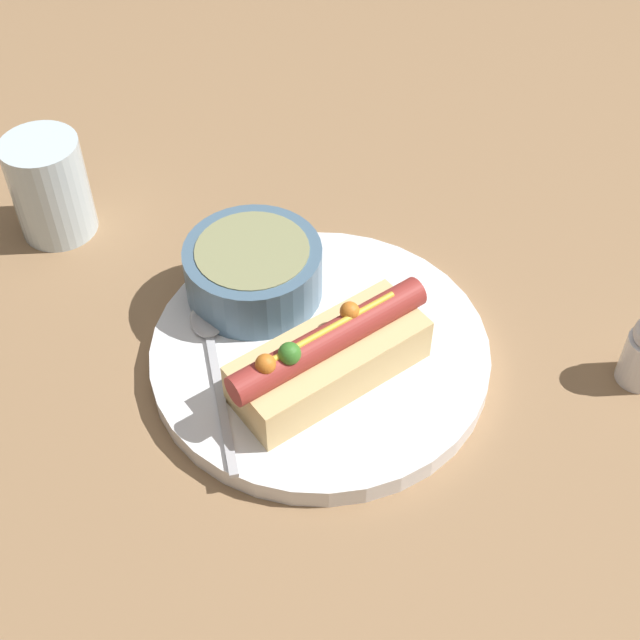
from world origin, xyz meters
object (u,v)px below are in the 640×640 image
(hot_dog, at_px, (329,356))
(drinking_glass, at_px, (50,187))
(soup_bowl, at_px, (253,269))
(spoon, at_px, (211,342))

(hot_dog, distance_m, drinking_glass, 0.32)
(hot_dog, relative_size, drinking_glass, 1.68)
(soup_bowl, height_order, drinking_glass, drinking_glass)
(soup_bowl, xyz_separation_m, spoon, (-0.04, -0.06, -0.02))
(hot_dog, distance_m, soup_bowl, 0.11)
(hot_dog, height_order, spoon, hot_dog)
(soup_bowl, distance_m, drinking_glass, 0.21)
(hot_dog, bearing_deg, drinking_glass, 105.76)
(hot_dog, height_order, drinking_glass, drinking_glass)
(spoon, bearing_deg, drinking_glass, 31.74)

